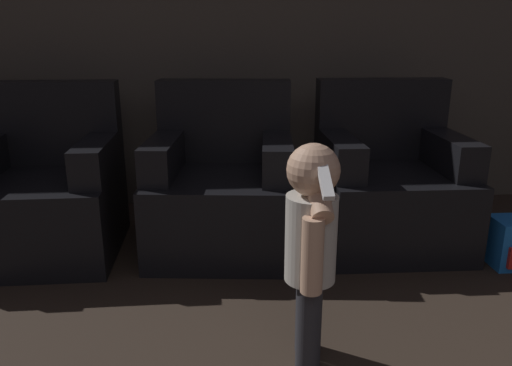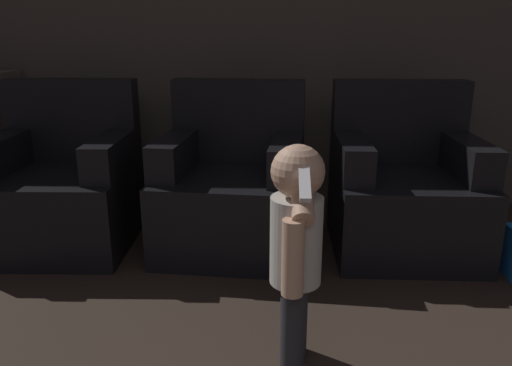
{
  "view_description": "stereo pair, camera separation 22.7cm",
  "coord_description": "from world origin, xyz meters",
  "px_view_note": "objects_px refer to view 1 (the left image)",
  "views": [
    {
      "loc": [
        -0.17,
        0.94,
        1.22
      ],
      "look_at": [
        -0.02,
        3.11,
        0.55
      ],
      "focal_mm": 35.0,
      "sensor_mm": 36.0,
      "label": 1
    },
    {
      "loc": [
        0.05,
        0.94,
        1.22
      ],
      "look_at": [
        -0.02,
        3.11,
        0.55
      ],
      "focal_mm": 35.0,
      "sensor_mm": 36.0,
      "label": 2
    }
  ],
  "objects_px": {
    "armchair_left": "(45,194)",
    "armchair_right": "(389,187)",
    "person_toddler": "(311,239)",
    "armchair_middle": "(222,190)"
  },
  "relations": [
    {
      "from": "armchair_right",
      "to": "person_toddler",
      "type": "bearing_deg",
      "value": -120.41
    },
    {
      "from": "armchair_middle",
      "to": "armchair_right",
      "type": "height_order",
      "value": "same"
    },
    {
      "from": "armchair_right",
      "to": "armchair_middle",
      "type": "bearing_deg",
      "value": -179.41
    },
    {
      "from": "armchair_middle",
      "to": "person_toddler",
      "type": "height_order",
      "value": "armchair_middle"
    },
    {
      "from": "armchair_middle",
      "to": "person_toddler",
      "type": "bearing_deg",
      "value": -68.77
    },
    {
      "from": "armchair_middle",
      "to": "person_toddler",
      "type": "xyz_separation_m",
      "value": [
        0.32,
        -1.11,
        0.17
      ]
    },
    {
      "from": "armchair_left",
      "to": "armchair_right",
      "type": "bearing_deg",
      "value": -0.93
    },
    {
      "from": "armchair_left",
      "to": "armchair_middle",
      "type": "distance_m",
      "value": 1.0
    },
    {
      "from": "armchair_left",
      "to": "person_toddler",
      "type": "bearing_deg",
      "value": -41.26
    },
    {
      "from": "armchair_right",
      "to": "person_toddler",
      "type": "distance_m",
      "value": 1.31
    }
  ]
}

